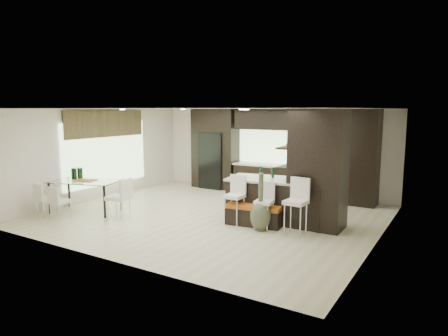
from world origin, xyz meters
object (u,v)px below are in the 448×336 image
Objects in this scene: bench at (254,215)px; chair_far at (46,201)px; stool_left at (234,205)px; dining_table at (86,196)px; kitchen_island at (279,200)px; floor_vase at (261,202)px; chair_near at (60,204)px; stool_mid at (264,211)px; stool_right at (296,213)px; chair_end at (119,200)px.

chair_far reaches higher than bench.
bench is at bearing 24.70° from stool_left.
dining_table reaches higher than bench.
floor_vase is at bearing -100.20° from kitchen_island.
chair_near is (-4.67, -2.64, -0.13)m from kitchen_island.
stool_left is 1.08× the size of stool_mid.
stool_right is at bearing -18.08° from bench.
stool_right is (0.76, -0.85, -0.02)m from kitchen_island.
dining_table is at bearing -168.72° from floor_vase.
kitchen_island is 2.70× the size of chair_end.
bench is (-1.09, 0.21, -0.25)m from stool_right.
floor_vase is 5.46m from chair_far.
stool_mid reaches higher than dining_table.
stool_left is 2.90m from chair_end.
stool_right is 4.35m from chair_end.
dining_table is (-5.43, -1.01, -0.08)m from stool_right.
bench is 1.40× the size of chair_end.
chair_near is at bearing -157.76° from stool_right.
stool_right is 1.31× the size of chair_near.
chair_end is at bearing -166.00° from bench.
kitchen_island is 2.48× the size of stool_right.
dining_table is (-3.91, -1.02, -0.05)m from stool_left.
stool_left is at bearing 174.59° from stool_mid.
stool_left is at bearing -82.99° from chair_end.
bench is 4.51m from dining_table.
dining_table is at bearing -166.73° from kitchen_island.
stool_right reaches higher than chair_far.
kitchen_island is 1.91× the size of floor_vase.
chair_end is at bearing 31.98° from chair_near.
dining_table is 0.78m from chair_near.
stool_left is 1.22× the size of chair_near.
kitchen_island reaches higher than chair_end.
stool_right is 5.52m from dining_table.
stool_right is at bearing -8.76° from stool_mid.
kitchen_island is 0.77m from bench.
stool_mid is 5.01m from chair_near.
kitchen_island reaches higher than chair_near.
kitchen_island reaches higher than stool_left.
stool_left reaches higher than dining_table.
chair_far is at bearing 100.56° from chair_end.
stool_right reaches higher than chair_near.
stool_right reaches higher than stool_left.
stool_right is at bearing 5.94° from floor_vase.
chair_end is (-3.47, -1.04, 0.03)m from stool_mid.
kitchen_island is at bearing 28.49° from chair_near.
chair_end is at bearing -160.26° from kitchen_island.
stool_mid is at bearing -98.44° from kitchen_island.
floor_vase is 0.74× the size of dining_table.
floor_vase is at bearing -170.01° from stool_right.
stool_left is at bearing -140.62° from kitchen_island.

